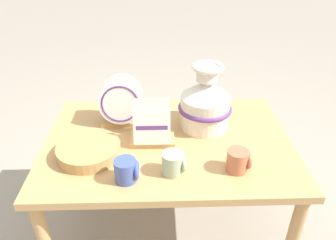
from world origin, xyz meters
TOP-DOWN VIEW (x-y plane):
  - ground_plane at (0.00, 0.00)m, footprint 14.00×14.00m
  - display_table at (0.00, 0.00)m, footprint 1.17×0.81m
  - ceramic_vase at (0.19, 0.12)m, footprint 0.27×0.27m
  - dish_rack_round_plates at (-0.23, 0.17)m, footprint 0.22×0.15m
  - dish_rack_square_plates at (-0.07, -0.01)m, footprint 0.21×0.14m
  - wicker_charger_stack at (-0.36, -0.11)m, footprint 0.28×0.28m
  - mug_sage_glaze at (0.02, -0.24)m, footprint 0.10×0.09m
  - mug_terracotta_glaze at (0.29, -0.23)m, footprint 0.10×0.09m
  - mug_cobalt_glaze at (-0.17, -0.28)m, footprint 0.10×0.09m

SIDE VIEW (x-z plane):
  - ground_plane at x=0.00m, z-range 0.00..0.00m
  - display_table at x=0.00m, z-range 0.23..0.84m
  - wicker_charger_stack at x=-0.36m, z-range 0.61..0.66m
  - mug_sage_glaze at x=0.02m, z-range 0.61..0.71m
  - mug_terracotta_glaze at x=0.29m, z-range 0.61..0.71m
  - mug_cobalt_glaze at x=-0.17m, z-range 0.61..0.71m
  - dish_rack_square_plates at x=-0.07m, z-range 0.57..0.77m
  - dish_rack_round_plates at x=-0.23m, z-range 0.59..0.84m
  - ceramic_vase at x=0.19m, z-range 0.58..0.91m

